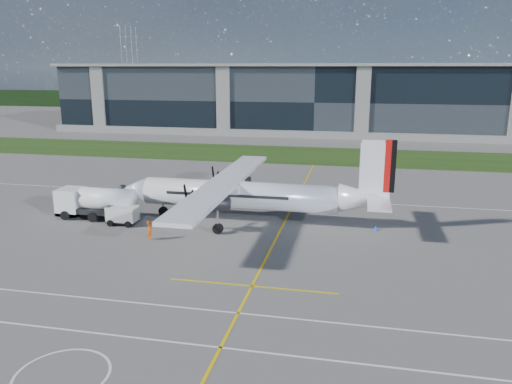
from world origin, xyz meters
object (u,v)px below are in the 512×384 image
at_px(fuel_tanker_truck, 91,203).
at_px(pylon_west, 130,67).
at_px(baggage_tug, 123,215).
at_px(safety_cone_nose_port, 127,215).
at_px(ground_crew_person, 150,229).
at_px(safety_cone_tail, 376,228).
at_px(turboprop_aircraft, 250,179).
at_px(safety_cone_nose_stbd, 130,208).
at_px(safety_cone_stbdwing, 251,187).

bearing_deg(fuel_tanker_truck, pylon_west, 113.96).
xyz_separation_m(baggage_tug, safety_cone_nose_port, (-0.55, 2.02, -0.66)).
height_order(baggage_tug, ground_crew_person, ground_crew_person).
bearing_deg(safety_cone_tail, fuel_tanker_truck, -176.33).
height_order(turboprop_aircraft, ground_crew_person, turboprop_aircraft).
bearing_deg(fuel_tanker_truck, ground_crew_person, -30.23).
bearing_deg(safety_cone_nose_port, baggage_tug, -74.70).
bearing_deg(safety_cone_nose_stbd, ground_crew_person, -54.65).
distance_m(turboprop_aircraft, fuel_tanker_truck, 16.20).
xyz_separation_m(fuel_tanker_truck, ground_crew_person, (8.38, -4.88, -0.59)).
xyz_separation_m(ground_crew_person, safety_cone_stbdwing, (4.69, 20.47, -0.74)).
bearing_deg(safety_cone_nose_port, pylon_west, 115.21).
relative_size(fuel_tanker_truck, safety_cone_stbdwing, 16.87).
bearing_deg(safety_cone_tail, baggage_tug, -172.64).
relative_size(pylon_west, safety_cone_stbdwing, 60.00).
xyz_separation_m(ground_crew_person, safety_cone_nose_port, (-4.92, 5.61, -0.74)).
bearing_deg(safety_cone_nose_port, ground_crew_person, -48.73).
bearing_deg(pylon_west, safety_cone_nose_port, -64.79).
height_order(safety_cone_tail, safety_cone_nose_stbd, same).
xyz_separation_m(pylon_west, fuel_tanker_truck, (63.75, -143.46, -13.42)).
bearing_deg(safety_cone_stbdwing, safety_cone_nose_stbd, -131.38).
relative_size(pylon_west, safety_cone_tail, 60.00).
bearing_deg(safety_cone_nose_stbd, safety_cone_tail, -3.85).
height_order(turboprop_aircraft, baggage_tug, turboprop_aircraft).
xyz_separation_m(safety_cone_tail, safety_cone_stbdwing, (-14.89, 13.79, 0.00)).
xyz_separation_m(ground_crew_person, safety_cone_nose_stbd, (-5.95, 8.39, -0.74)).
distance_m(pylon_west, safety_cone_stbdwing, 149.90).
distance_m(fuel_tanker_truck, safety_cone_tail, 28.04).
relative_size(pylon_west, turboprop_aircraft, 1.06).
distance_m(pylon_west, fuel_tanker_truck, 157.56).
bearing_deg(baggage_tug, pylon_west, 115.08).
relative_size(ground_crew_person, safety_cone_tail, 3.97).
bearing_deg(turboprop_aircraft, safety_cone_nose_stbd, 174.37).
relative_size(turboprop_aircraft, baggage_tug, 9.27).
bearing_deg(ground_crew_person, turboprop_aircraft, -58.89).
relative_size(baggage_tug, safety_cone_stbdwing, 6.09).
relative_size(turboprop_aircraft, safety_cone_stbdwing, 56.46).
bearing_deg(safety_cone_nose_port, safety_cone_nose_stbd, 110.36).
distance_m(turboprop_aircraft, safety_cone_tail, 12.77).
distance_m(fuel_tanker_truck, safety_cone_stbdwing, 20.38).
relative_size(turboprop_aircraft, safety_cone_nose_stbd, 56.46).
xyz_separation_m(baggage_tug, ground_crew_person, (4.37, -3.58, 0.08)).
relative_size(turboprop_aircraft, ground_crew_person, 14.24).
height_order(turboprop_aircraft, safety_cone_nose_port, turboprop_aircraft).
relative_size(pylon_west, ground_crew_person, 15.13).
relative_size(fuel_tanker_truck, baggage_tug, 2.77).
bearing_deg(fuel_tanker_truck, turboprop_aircraft, 7.88).
distance_m(pylon_west, ground_crew_person, 165.54).
bearing_deg(safety_cone_nose_stbd, fuel_tanker_truck, -124.63).
height_order(safety_cone_nose_port, safety_cone_stbdwing, same).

